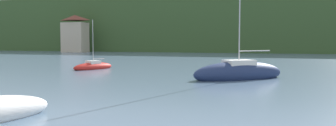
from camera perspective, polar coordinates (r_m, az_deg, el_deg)
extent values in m
cube|color=#38562D|center=(113.13, 14.51, 6.16)|extent=(352.00, 51.80, 16.11)
ellipsoid|color=#2D4C28|center=(125.90, 19.59, 4.71)|extent=(246.40, 36.26, 31.31)
cube|color=#BCB29E|center=(96.69, -15.47, 4.20)|extent=(6.52, 4.20, 8.14)
pyramid|color=brown|center=(96.90, -15.53, 7.42)|extent=(6.84, 4.41, 1.47)
ellipsoid|color=navy|center=(28.06, 11.92, -1.76)|extent=(7.81, 7.01, 1.99)
cylinder|color=#B7B7BC|center=(28.12, 12.09, 10.36)|extent=(0.10, 0.10, 10.77)
cylinder|color=#ADADB2|center=(28.81, 14.47, 2.01)|extent=(2.39, 1.99, 0.09)
cube|color=silver|center=(27.99, 11.94, -0.07)|extent=(2.84, 2.73, 0.57)
ellipsoid|color=red|center=(37.92, -12.55, -0.67)|extent=(3.25, 5.36, 1.04)
cylinder|color=#B7B7BC|center=(37.81, -12.61, 3.48)|extent=(0.06, 0.06, 4.91)
cylinder|color=#ADADB2|center=(38.36, -11.66, 0.70)|extent=(0.60, 1.49, 0.06)
cube|color=silver|center=(37.88, -12.56, 0.07)|extent=(1.50, 1.66, 0.41)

